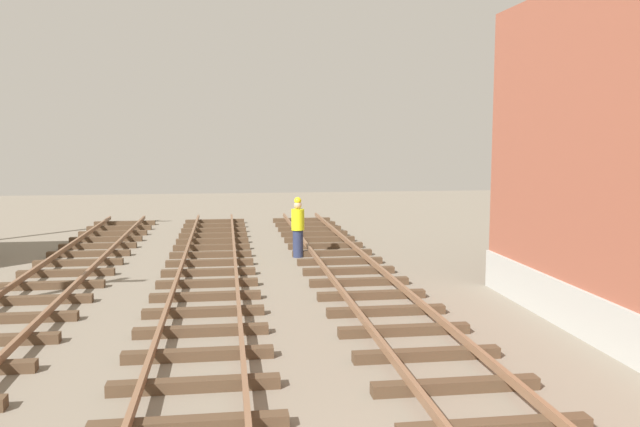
# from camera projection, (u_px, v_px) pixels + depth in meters

# --- Properties ---
(track_worker_foreground) EXTENTS (0.40, 0.40, 1.87)m
(track_worker_foreground) POSITION_uv_depth(u_px,v_px,m) (298.00, 227.00, 20.46)
(track_worker_foreground) COLOR #262D4C
(track_worker_foreground) RESTS_ON ground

